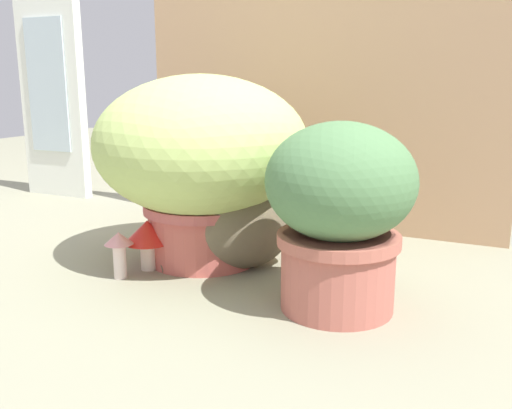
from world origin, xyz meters
The scene contains 8 objects.
ground_plane centered at (0.00, 0.00, 0.00)m, with size 6.00×6.00×0.00m, color gray.
cardboard_backdrop centered at (0.11, 0.48, 0.43)m, with size 1.18×0.03×0.85m, color tan.
window_panel_white centered at (-1.00, 0.50, 0.40)m, with size 0.30×0.05×0.80m.
grass_planter centered at (-0.04, 0.02, 0.28)m, with size 0.55×0.55×0.48m.
leafy_planter centered at (0.38, -0.14, 0.21)m, with size 0.31×0.31×0.39m.
cat centered at (0.10, 0.02, 0.12)m, with size 0.35×0.31×0.32m.
mushroom_ornament_pink centered at (-0.15, -0.19, 0.08)m, with size 0.07×0.07×0.11m.
mushroom_ornament_red centered at (-0.13, -0.11, 0.09)m, with size 0.12×0.12×0.13m.
Camera 1 is at (0.69, -1.22, 0.48)m, focal length 39.36 mm.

